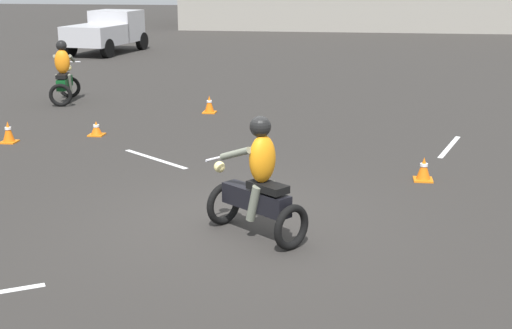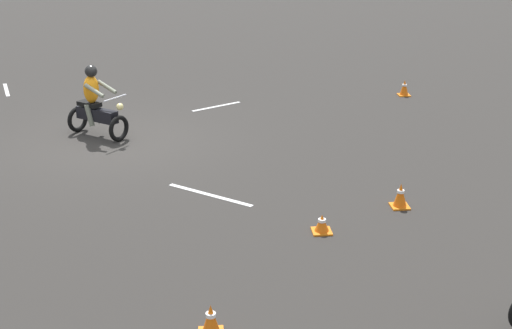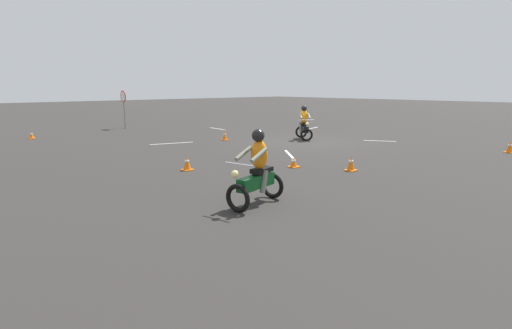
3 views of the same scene
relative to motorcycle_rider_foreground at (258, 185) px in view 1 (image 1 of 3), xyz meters
name	(u,v)px [view 1 (image 1 of 3)]	position (x,y,z in m)	size (l,w,h in m)	color
ground_plane	(234,223)	(-0.40, 0.48, -0.73)	(120.00, 120.00, 0.00)	#2D2B28
motorcycle_rider_foreground	(258,185)	(0.00, 0.00, 0.00)	(1.47, 1.34, 1.66)	black
motorcycle_rider_background	(64,75)	(-6.46, 9.13, 0.00)	(0.91, 1.56, 1.66)	black
pickup_truck	(107,31)	(-9.22, 20.39, 0.20)	(2.59, 4.39, 1.73)	black
traffic_cone_near_right	(209,105)	(-2.34, 8.24, -0.52)	(0.32, 0.32, 0.43)	orange
traffic_cone_mid_center	(96,129)	(-4.25, 5.46, -0.58)	(0.32, 0.32, 0.31)	orange
traffic_cone_mid_left	(424,169)	(2.43, 2.99, -0.53)	(0.32, 0.32, 0.41)	orange
traffic_cone_far_center	(8,132)	(-5.82, 4.59, -0.51)	(0.32, 0.32, 0.45)	orange
lane_stripe_n	(450,147)	(3.16, 5.48, -0.72)	(0.10, 1.96, 0.01)	silver
lane_stripe_nw	(155,159)	(-2.47, 3.73, -0.72)	(0.10, 1.88, 0.01)	silver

